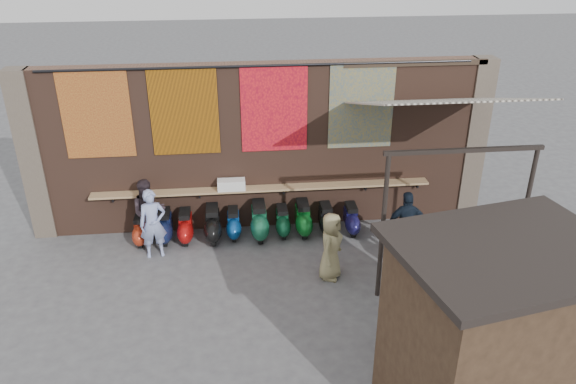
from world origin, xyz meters
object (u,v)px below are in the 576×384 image
(scooter_stool_7, at_px, (303,219))
(shopper_tan, at_px, (331,246))
(shopper_grey, at_px, (446,253))
(shopper_navy, at_px, (406,225))
(shelf_box, at_px, (231,185))
(market_stall, at_px, (492,339))
(scooter_stool_1, at_px, (165,227))
(scooter_stool_2, at_px, (186,227))
(diner_left, at_px, (153,224))
(scooter_stool_4, at_px, (234,224))
(diner_right, at_px, (149,212))
(scooter_stool_3, at_px, (213,224))
(scooter_stool_8, at_px, (326,219))
(scooter_stool_9, at_px, (351,219))
(scooter_stool_6, at_px, (282,221))
(scooter_stool_0, at_px, (141,230))
(scooter_stool_5, at_px, (259,221))

(scooter_stool_7, bearing_deg, shopper_tan, -80.00)
(shopper_grey, bearing_deg, shopper_navy, -45.45)
(shopper_grey, xyz_separation_m, shopper_tan, (-2.18, 0.70, -0.12))
(shelf_box, height_order, market_stall, market_stall)
(scooter_stool_1, relative_size, scooter_stool_2, 1.01)
(diner_left, xyz_separation_m, shopper_grey, (5.94, -1.96, 0.06))
(scooter_stool_4, xyz_separation_m, diner_left, (-1.77, -0.64, 0.46))
(diner_left, height_order, diner_right, diner_left)
(shelf_box, distance_m, scooter_stool_7, 1.89)
(shelf_box, relative_size, scooter_stool_2, 0.84)
(diner_left, bearing_deg, scooter_stool_2, 31.30)
(shelf_box, xyz_separation_m, shopper_navy, (3.79, -1.51, -0.46))
(scooter_stool_3, height_order, scooter_stool_8, scooter_stool_3)
(scooter_stool_2, distance_m, scooter_stool_9, 3.94)
(scooter_stool_6, relative_size, scooter_stool_8, 0.97)
(scooter_stool_0, bearing_deg, scooter_stool_7, 0.73)
(scooter_stool_3, xyz_separation_m, market_stall, (4.11, -5.67, 1.02))
(scooter_stool_8, bearing_deg, shopper_grey, -52.50)
(shelf_box, relative_size, diner_right, 0.41)
(scooter_stool_1, height_order, shopper_grey, shopper_grey)
(scooter_stool_2, bearing_deg, scooter_stool_9, -0.30)
(scooter_stool_2, relative_size, scooter_stool_4, 1.06)
(market_stall, bearing_deg, shopper_navy, 76.50)
(scooter_stool_0, relative_size, scooter_stool_2, 0.92)
(scooter_stool_2, relative_size, scooter_stool_8, 1.03)
(scooter_stool_4, relative_size, scooter_stool_8, 0.97)
(scooter_stool_1, bearing_deg, shopper_tan, -27.74)
(scooter_stool_0, bearing_deg, scooter_stool_4, 1.69)
(shopper_navy, bearing_deg, scooter_stool_3, -14.88)
(scooter_stool_5, bearing_deg, scooter_stool_9, 0.05)
(shelf_box, relative_size, scooter_stool_3, 0.76)
(scooter_stool_1, relative_size, scooter_stool_6, 1.07)
(scooter_stool_6, bearing_deg, diner_left, -167.78)
(diner_left, height_order, market_stall, market_stall)
(scooter_stool_7, bearing_deg, diner_right, -179.53)
(scooter_stool_0, bearing_deg, shopper_tan, -23.91)
(scooter_stool_7, bearing_deg, scooter_stool_2, -179.04)
(diner_left, bearing_deg, scooter_stool_7, -0.38)
(scooter_stool_9, relative_size, diner_right, 0.46)
(scooter_stool_1, relative_size, diner_right, 0.49)
(scooter_stool_1, xyz_separation_m, scooter_stool_6, (2.76, 0.00, -0.03))
(scooter_stool_5, height_order, scooter_stool_7, scooter_stool_5)
(scooter_stool_9, bearing_deg, scooter_stool_7, 176.70)
(scooter_stool_1, xyz_separation_m, scooter_stool_9, (4.42, -0.07, -0.02))
(shelf_box, relative_size, market_stall, 0.23)
(scooter_stool_9, bearing_deg, scooter_stool_0, 179.79)
(diner_left, bearing_deg, scooter_stool_8, -2.19)
(shelf_box, relative_size, scooter_stool_7, 0.77)
(scooter_stool_6, height_order, market_stall, market_stall)
(scooter_stool_4, bearing_deg, scooter_stool_3, -170.24)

